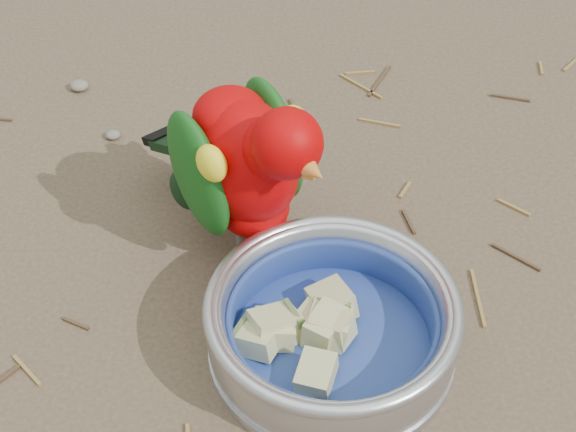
{
  "coord_description": "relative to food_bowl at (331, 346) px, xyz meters",
  "views": [
    {
      "loc": [
        -0.02,
        -0.49,
        0.58
      ],
      "look_at": [
        -0.02,
        0.04,
        0.08
      ],
      "focal_mm": 55.0,
      "sensor_mm": 36.0,
      "label": 1
    }
  ],
  "objects": [
    {
      "name": "ground",
      "position": [
        -0.02,
        0.04,
        -0.01
      ],
      "size": [
        60.0,
        60.0,
        0.0
      ],
      "primitive_type": "plane",
      "color": "brown"
    },
    {
      "name": "food_bowl",
      "position": [
        0.0,
        0.0,
        0.0
      ],
      "size": [
        0.2,
        0.2,
        0.02
      ],
      "primitive_type": "cylinder",
      "color": "#B2B2BA",
      "rests_on": "ground"
    },
    {
      "name": "bowl_wall",
      "position": [
        0.0,
        0.0,
        0.03
      ],
      "size": [
        0.2,
        0.2,
        0.04
      ],
      "primitive_type": null,
      "color": "#B2B2BA",
      "rests_on": "food_bowl"
    },
    {
      "name": "fruit_wedges",
      "position": [
        0.0,
        0.0,
        0.02
      ],
      "size": [
        0.12,
        0.12,
        0.03
      ],
      "primitive_type": null,
      "color": "#C4C282",
      "rests_on": "food_bowl"
    },
    {
      "name": "lory_parrot",
      "position": [
        -0.07,
        0.12,
        0.08
      ],
      "size": [
        0.22,
        0.24,
        0.18
      ],
      "primitive_type": null,
      "rotation": [
        0.0,
        0.0,
        -2.49
      ],
      "color": "#AE0102",
      "rests_on": "ground"
    },
    {
      "name": "ground_debris",
      "position": [
        -0.02,
        0.12,
        -0.01
      ],
      "size": [
        0.9,
        0.8,
        0.01
      ],
      "primitive_type": null,
      "color": "olive",
      "rests_on": "ground"
    }
  ]
}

